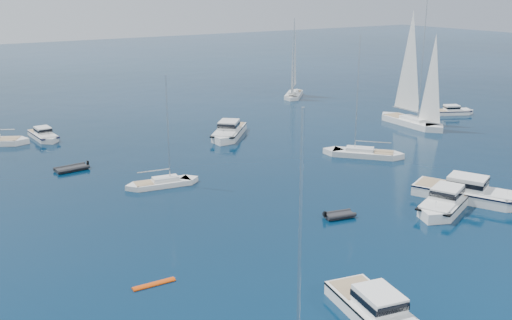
% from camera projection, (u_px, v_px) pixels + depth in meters
% --- Properties ---
extents(ground, '(400.00, 400.00, 0.00)m').
position_uv_depth(ground, '(477.00, 297.00, 38.98)').
color(ground, '#082C4F').
rests_on(ground, ground).
extents(motor_cruiser_right, '(7.87, 11.63, 2.95)m').
position_uv_depth(motor_cruiser_right, '(468.00, 200.00, 56.59)').
color(motor_cruiser_right, white).
rests_on(motor_cruiser_right, ground).
extents(motor_cruiser_centre, '(10.43, 6.83, 2.64)m').
position_uv_depth(motor_cruiser_centre, '(445.00, 208.00, 54.38)').
color(motor_cruiser_centre, white).
rests_on(motor_cruiser_centre, ground).
extents(motor_cruiser_far_r, '(7.46, 5.15, 1.90)m').
position_uv_depth(motor_cruiser_far_r, '(452.00, 114.00, 93.88)').
color(motor_cruiser_far_r, white).
rests_on(motor_cruiser_far_r, ground).
extents(motor_cruiser_distant, '(9.46, 9.96, 2.76)m').
position_uv_depth(motor_cruiser_distant, '(229.00, 137.00, 80.03)').
color(motor_cruiser_distant, silver).
rests_on(motor_cruiser_distant, ground).
extents(motor_cruiser_horizon, '(2.82, 7.84, 2.02)m').
position_uv_depth(motor_cruiser_horizon, '(44.00, 139.00, 78.92)').
color(motor_cruiser_horizon, silver).
rests_on(motor_cruiser_horizon, ground).
extents(sailboat_mid_r, '(8.68, 9.24, 14.80)m').
position_uv_depth(sailboat_mid_r, '(363.00, 156.00, 70.93)').
color(sailboat_mid_r, silver).
rests_on(sailboat_mid_r, ground).
extents(sailboat_centre, '(8.20, 3.22, 11.73)m').
position_uv_depth(sailboat_centre, '(163.00, 186.00, 60.51)').
color(sailboat_centre, silver).
rests_on(sailboat_centre, ground).
extents(sailboat_sails_r, '(3.93, 12.92, 18.78)m').
position_uv_depth(sailboat_sails_r, '(411.00, 125.00, 86.81)').
color(sailboat_sails_r, white).
rests_on(sailboat_sails_r, ground).
extents(sailboat_sails_far, '(8.73, 8.99, 14.62)m').
position_uv_depth(sailboat_sails_far, '(294.00, 97.00, 108.57)').
color(sailboat_sails_far, silver).
rests_on(sailboat_sails_far, ground).
extents(tender_grey_near, '(3.11, 2.17, 0.95)m').
position_uv_depth(tender_grey_near, '(339.00, 217.00, 52.31)').
color(tender_grey_near, black).
rests_on(tender_grey_near, ground).
extents(tender_grey_far, '(3.92, 2.37, 0.95)m').
position_uv_depth(tender_grey_far, '(72.00, 170.00, 65.58)').
color(tender_grey_far, black).
rests_on(tender_grey_far, ground).
extents(kayak_orange, '(3.03, 0.66, 0.30)m').
position_uv_depth(kayak_orange, '(154.00, 285.00, 40.55)').
color(kayak_orange, '#C63F09').
rests_on(kayak_orange, ground).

